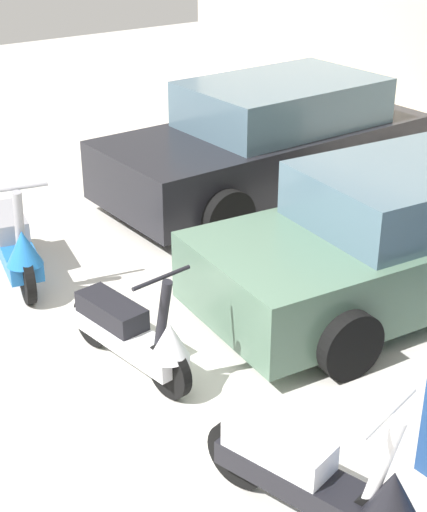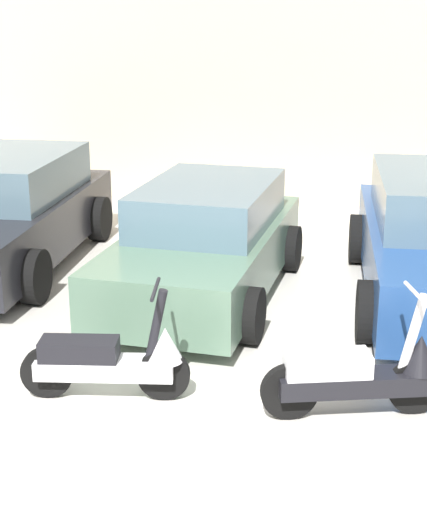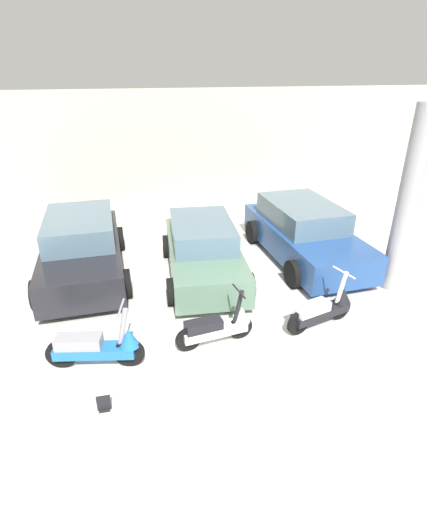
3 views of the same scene
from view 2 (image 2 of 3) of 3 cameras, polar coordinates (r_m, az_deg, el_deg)
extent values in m
plane|color=silver|center=(6.33, -4.74, -12.92)|extent=(28.00, 28.00, 0.00)
cube|color=beige|center=(13.12, 3.45, 12.20)|extent=(19.60, 0.12, 3.95)
cylinder|color=black|center=(6.77, -3.65, -8.60)|extent=(0.46, 0.13, 0.45)
cylinder|color=black|center=(6.94, -12.01, -8.28)|extent=(0.46, 0.13, 0.45)
cube|color=silver|center=(6.81, -7.90, -8.04)|extent=(1.21, 0.42, 0.16)
cube|color=black|center=(6.78, -9.74, -6.69)|extent=(0.69, 0.35, 0.18)
cylinder|color=black|center=(6.58, -4.19, -5.04)|extent=(0.22, 0.10, 0.64)
cylinder|color=black|center=(6.47, -4.25, -2.42)|extent=(0.10, 0.52, 0.03)
cone|color=silver|center=(6.64, -3.54, -6.42)|extent=(0.34, 0.34, 0.30)
cylinder|color=black|center=(6.74, 14.47, -9.16)|extent=(0.48, 0.20, 0.47)
cylinder|color=black|center=(6.48, 5.54, -9.79)|extent=(0.48, 0.20, 0.47)
cube|color=black|center=(6.57, 10.12, -9.04)|extent=(1.27, 0.59, 0.16)
cube|color=white|center=(6.44, 8.28, -7.77)|extent=(0.74, 0.44, 0.19)
cylinder|color=white|center=(6.53, 14.33, -5.46)|extent=(0.23, 0.13, 0.67)
cylinder|color=white|center=(6.41, 14.55, -2.70)|extent=(0.17, 0.54, 0.03)
cone|color=black|center=(6.62, 14.82, -6.86)|extent=(0.39, 0.39, 0.31)
cube|color=black|center=(10.47, -15.06, 2.12)|extent=(1.80, 4.17, 0.69)
cube|color=slate|center=(10.55, -14.80, 5.70)|extent=(1.56, 2.34, 0.54)
cylinder|color=black|center=(9.06, -12.92, -1.46)|extent=(0.23, 0.63, 0.63)
cylinder|color=black|center=(11.38, -8.31, 2.71)|extent=(0.23, 0.63, 0.63)
cube|color=#51705B|center=(9.01, -0.72, -0.03)|extent=(1.94, 3.94, 0.63)
cube|color=slate|center=(9.07, -0.34, 3.80)|extent=(1.59, 2.25, 0.50)
cylinder|color=black|center=(7.81, 2.75, -4.35)|extent=(0.25, 0.60, 0.58)
cylinder|color=black|center=(8.29, -8.43, -3.20)|extent=(0.25, 0.60, 0.58)
cylinder|color=black|center=(10.00, 5.66, 0.56)|extent=(0.25, 0.60, 0.58)
cylinder|color=black|center=(10.38, -3.32, 1.26)|extent=(0.25, 0.60, 0.58)
cylinder|color=black|center=(7.97, 11.16, -4.00)|extent=(0.24, 0.65, 0.64)
cylinder|color=black|center=(10.43, 10.47, 1.24)|extent=(0.24, 0.65, 0.64)
camera|label=1|loc=(4.34, 52.86, 16.36)|focal=55.00mm
camera|label=3|loc=(3.62, -85.09, 24.41)|focal=28.00mm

